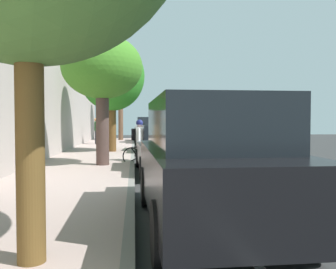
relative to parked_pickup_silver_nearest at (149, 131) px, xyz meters
The scene contains 16 objects.
ground 13.38m from the parked_pickup_silver_nearest, 94.40° to the left, with size 60.26×60.26×0.00m, color #2E2E2E.
sidewalk 13.64m from the parked_pickup_silver_nearest, 77.87° to the left, with size 3.31×37.66×0.15m, color #B19890.
curb_edge 13.39m from the parked_pickup_silver_nearest, 85.17° to the left, with size 0.16×37.66×0.15m, color gray.
lane_stripe_centre 13.07m from the parked_pickup_silver_nearest, 108.25° to the left, with size 0.14×35.80×0.01m.
lane_stripe_bike_edge 13.35m from the parked_pickup_silver_nearest, 91.48° to the left, with size 0.12×37.66×0.01m, color white.
building_facade 14.28m from the parked_pickup_silver_nearest, 70.30° to the left, with size 0.50×37.66×5.68m, color #AB9E97.
parked_pickup_silver_nearest is the anchor object (origin of this frame).
parked_sedan_green_second 7.73m from the parked_pickup_silver_nearest, 90.70° to the left, with size 2.06×4.51×1.52m.
parked_sedan_grey_mid 14.99m from the parked_pickup_silver_nearest, 89.89° to the left, with size 1.94×4.45×1.52m.
parked_suv_black_far 20.97m from the parked_pickup_silver_nearest, 90.26° to the left, with size 2.05×4.74×1.99m.
bicycle_at_curb 13.34m from the parked_pickup_silver_nearest, 87.16° to the left, with size 1.68×0.58×0.74m.
cyclist_with_backpack 12.89m from the parked_pickup_silver_nearest, 86.06° to the left, with size 0.44×0.62×1.72m.
street_tree_near_cyclist 4.74m from the parked_pickup_silver_nearest, 50.27° to the right, with size 2.46×2.46×5.16m.
street_tree_mid_block 9.25m from the parked_pickup_silver_nearest, 75.88° to the left, with size 3.21×3.21×5.46m.
street_tree_far_end 14.41m from the parked_pickup_silver_nearest, 81.33° to the left, with size 2.76×2.76×4.45m.
pedestrian_on_phone 4.28m from the parked_pickup_silver_nearest, 32.99° to the left, with size 0.28×0.61×1.73m.
Camera 1 is at (2.07, 13.10, 1.64)m, focal length 38.21 mm.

